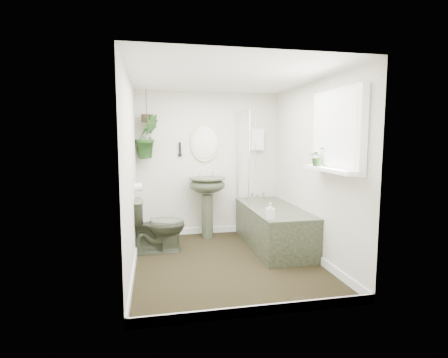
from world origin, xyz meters
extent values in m
cube|color=black|center=(0.00, 0.00, -0.01)|extent=(2.30, 2.80, 0.02)
cube|color=white|center=(0.00, 0.00, 2.31)|extent=(2.30, 2.80, 0.02)
cube|color=white|center=(0.00, 1.41, 1.15)|extent=(2.30, 0.02, 2.30)
cube|color=white|center=(0.00, -1.41, 1.15)|extent=(2.30, 0.02, 2.30)
cube|color=white|center=(-1.16, 0.00, 1.15)|extent=(0.02, 2.80, 2.30)
cube|color=white|center=(1.16, 0.00, 1.15)|extent=(0.02, 2.80, 2.30)
cube|color=white|center=(0.00, 0.00, 0.05)|extent=(2.30, 2.80, 0.10)
cube|color=white|center=(0.80, 1.34, 1.55)|extent=(0.20, 0.10, 0.35)
ellipsoid|color=beige|center=(-0.07, 1.37, 1.50)|extent=(0.46, 0.03, 0.62)
cylinder|color=black|center=(-0.47, 1.36, 1.40)|extent=(0.04, 0.04, 0.22)
cylinder|color=white|center=(-1.10, 0.70, 0.90)|extent=(0.11, 0.11, 0.11)
cube|color=white|center=(1.09, -0.70, 1.65)|extent=(0.08, 1.00, 0.90)
cube|color=white|center=(1.02, -0.70, 1.23)|extent=(0.18, 1.00, 0.04)
cube|color=white|center=(1.04, -0.70, 1.65)|extent=(0.01, 0.86, 0.76)
imported|color=#3D4331|center=(-0.85, 0.59, 0.38)|extent=(0.76, 0.45, 0.76)
imported|color=black|center=(0.99, -0.46, 1.36)|extent=(0.23, 0.22, 0.22)
imported|color=black|center=(-0.97, 1.25, 1.60)|extent=(0.45, 0.41, 0.66)
imported|color=black|center=(0.51, -0.20, 0.68)|extent=(0.10, 0.10, 0.21)
cylinder|color=#2C2316|center=(-0.97, 1.25, 1.87)|extent=(0.16, 0.16, 0.12)
camera|label=1|loc=(-0.89, -4.21, 1.58)|focal=28.00mm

